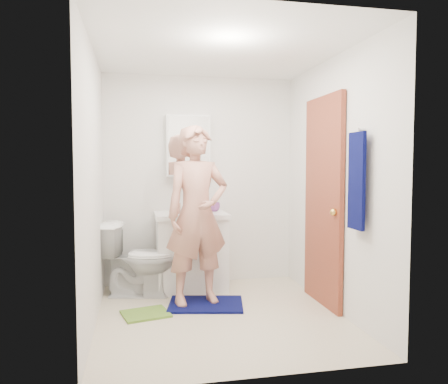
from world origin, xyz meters
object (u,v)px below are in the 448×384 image
(toilet, at_px, (140,259))
(toothbrush_cup, at_px, (215,207))
(man, at_px, (197,215))
(vanity_cabinet, at_px, (191,253))
(soap_dispenser, at_px, (176,206))
(towel, at_px, (357,181))
(medicine_cabinet, at_px, (188,146))

(toilet, height_order, toothbrush_cup, toothbrush_cup)
(toilet, xyz_separation_m, man, (0.56, -0.42, 0.51))
(vanity_cabinet, height_order, soap_dispenser, soap_dispenser)
(vanity_cabinet, xyz_separation_m, toothbrush_cup, (0.29, 0.13, 0.50))
(toothbrush_cup, relative_size, man, 0.07)
(towel, bearing_deg, man, 141.85)
(vanity_cabinet, distance_m, soap_dispenser, 0.56)
(towel, bearing_deg, soap_dispenser, 132.98)
(vanity_cabinet, distance_m, toothbrush_cup, 0.59)
(vanity_cabinet, height_order, toothbrush_cup, toothbrush_cup)
(vanity_cabinet, distance_m, man, 0.74)
(medicine_cabinet, relative_size, toothbrush_cup, 5.45)
(medicine_cabinet, xyz_separation_m, towel, (1.18, -1.71, -0.35))
(toilet, relative_size, toothbrush_cup, 6.06)
(towel, relative_size, toothbrush_cup, 6.23)
(vanity_cabinet, relative_size, toilet, 1.03)
(towel, xyz_separation_m, soap_dispenser, (-1.34, 1.44, -0.31))
(toilet, xyz_separation_m, toothbrush_cup, (0.85, 0.26, 0.51))
(toilet, distance_m, toothbrush_cup, 1.03)
(soap_dispenser, bearing_deg, man, -72.97)
(medicine_cabinet, bearing_deg, soap_dispenser, -121.51)
(soap_dispenser, height_order, toothbrush_cup, soap_dispenser)
(towel, distance_m, soap_dispenser, 2.00)
(man, bearing_deg, medicine_cabinet, 76.98)
(towel, height_order, man, man)
(toilet, height_order, man, man)
(towel, distance_m, toothbrush_cup, 1.88)
(soap_dispenser, distance_m, man, 0.53)
(medicine_cabinet, height_order, toothbrush_cup, medicine_cabinet)
(medicine_cabinet, bearing_deg, towel, -55.39)
(soap_dispenser, xyz_separation_m, toothbrush_cup, (0.45, 0.17, -0.03))
(vanity_cabinet, distance_m, toilet, 0.58)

